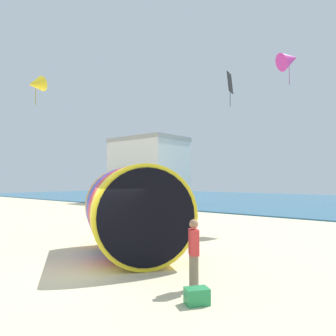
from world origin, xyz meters
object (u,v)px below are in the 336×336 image
at_px(kite_yellow_delta, 36,84).
at_px(giant_inflatable_tube, 133,210).
at_px(cooler_box, 197,296).
at_px(kite_handler, 194,253).
at_px(kite_black_diamond, 230,83).
at_px(kite_magenta_delta, 289,60).

bearing_deg(kite_yellow_delta, giant_inflatable_tube, 1.60).
height_order(kite_yellow_delta, cooler_box, kite_yellow_delta).
xyz_separation_m(kite_handler, kite_black_diamond, (-5.31, 11.39, 7.99)).
bearing_deg(kite_handler, kite_magenta_delta, 99.61).
bearing_deg(kite_handler, kite_black_diamond, 115.00).
distance_m(giant_inflatable_tube, kite_yellow_delta, 9.16).
bearing_deg(kite_black_diamond, kite_handler, -65.00).
bearing_deg(giant_inflatable_tube, kite_black_diamond, 98.31).
bearing_deg(kite_yellow_delta, cooler_box, -10.78).
height_order(kite_magenta_delta, kite_yellow_delta, kite_magenta_delta).
relative_size(giant_inflatable_tube, cooler_box, 10.99).
distance_m(kite_handler, kite_magenta_delta, 16.36).
bearing_deg(kite_black_diamond, giant_inflatable_tube, -81.69).
height_order(giant_inflatable_tube, kite_yellow_delta, kite_yellow_delta).
relative_size(kite_handler, kite_magenta_delta, 0.76).
bearing_deg(giant_inflatable_tube, kite_handler, -22.43).
height_order(kite_magenta_delta, kite_black_diamond, kite_magenta_delta).
bearing_deg(cooler_box, kite_yellow_delta, 169.22).
distance_m(giant_inflatable_tube, kite_black_diamond, 12.26).
distance_m(kite_black_diamond, kite_yellow_delta, 11.47).
relative_size(kite_handler, kite_yellow_delta, 1.12).
distance_m(kite_magenta_delta, kite_yellow_delta, 14.87).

